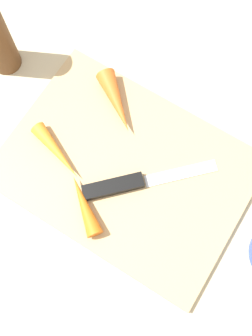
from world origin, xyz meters
name	(u,v)px	position (x,y,z in m)	size (l,w,h in m)	color
ground_plane	(126,170)	(0.00, 0.00, 0.00)	(1.40, 1.40, 0.00)	#C6B793
cutting_board	(126,169)	(0.00, 0.00, 0.01)	(0.36, 0.26, 0.01)	tan
knife	(124,186)	(0.01, -0.03, 0.02)	(0.15, 0.16, 0.01)	#B7B7BC
carrot_shortest	(84,205)	(-0.02, -0.08, 0.02)	(0.02, 0.02, 0.09)	orange
carrot_medium	(57,152)	(-0.10, -0.04, 0.02)	(0.02, 0.02, 0.10)	orange
carrot_longest	(117,102)	(-0.07, 0.08, 0.03)	(0.03, 0.03, 0.10)	orange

